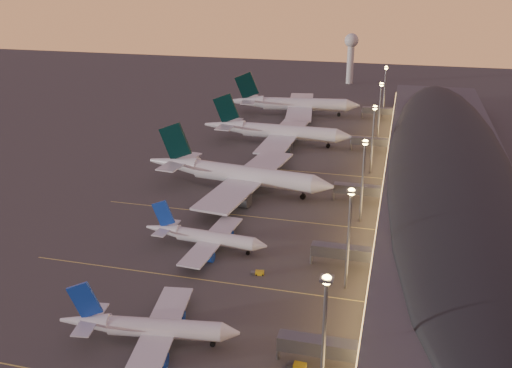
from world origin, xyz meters
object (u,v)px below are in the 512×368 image
at_px(baggage_tug_c, 258,273).
at_px(airliner_wide_near, 237,174).
at_px(airliner_narrow_south, 149,328).
at_px(airliner_narrow_north, 205,237).
at_px(airliner_wide_mid, 277,132).
at_px(baggage_tug_b, 297,366).
at_px(radar_tower, 351,50).
at_px(airliner_wide_far, 293,104).

bearing_deg(baggage_tug_c, airliner_wide_near, 100.84).
relative_size(airliner_narrow_south, airliner_wide_near, 0.55).
height_order(airliner_narrow_north, airliner_wide_mid, airliner_wide_mid).
xyz_separation_m(airliner_narrow_south, airliner_wide_near, (-6.84, 87.37, 2.16)).
relative_size(airliner_narrow_south, baggage_tug_b, 9.94).
bearing_deg(airliner_wide_mid, radar_tower, 84.87).
relative_size(airliner_narrow_south, airliner_wide_far, 0.54).
distance_m(airliner_narrow_south, airliner_wide_mid, 144.87).
xyz_separation_m(airliner_narrow_north, airliner_wide_mid, (-2.96, 101.98, 2.14)).
bearing_deg(airliner_wide_near, radar_tower, 92.14).
height_order(airliner_narrow_north, airliner_wide_far, airliner_wide_far).
bearing_deg(airliner_wide_far, baggage_tug_c, -90.14).
xyz_separation_m(airliner_narrow_north, baggage_tug_b, (33.86, -43.17, -2.79)).
distance_m(airliner_wide_near, baggage_tug_c, 59.25).
relative_size(airliner_wide_near, baggage_tug_c, 19.60).
distance_m(airliner_narrow_north, radar_tower, 249.74).
xyz_separation_m(airliner_wide_mid, baggage_tug_b, (36.82, -145.15, -4.93)).
distance_m(airliner_narrow_south, airliner_wide_far, 197.44).
xyz_separation_m(airliner_wide_near, baggage_tug_b, (37.73, -87.79, -5.14)).
xyz_separation_m(radar_tower, baggage_tug_b, (20.27, -291.85, -21.37)).
bearing_deg(airliner_wide_far, radar_tower, 69.90).
bearing_deg(airliner_wide_near, airliner_wide_mid, 96.12).
xyz_separation_m(airliner_wide_mid, baggage_tug_c, (20.54, -112.35, -4.98)).
distance_m(airliner_wide_far, baggage_tug_b, 201.71).
relative_size(airliner_wide_mid, baggage_tug_b, 17.36).
bearing_deg(airliner_narrow_north, airliner_narrow_south, -82.24).
relative_size(airliner_narrow_north, radar_tower, 1.10).
distance_m(airliner_wide_far, baggage_tug_c, 166.61).
xyz_separation_m(airliner_narrow_south, airliner_narrow_north, (-2.96, 42.75, -0.19)).
relative_size(airliner_wide_near, radar_tower, 2.11).
xyz_separation_m(airliner_wide_far, baggage_tug_b, (39.95, -197.64, -5.21)).
xyz_separation_m(airliner_narrow_north, airliner_wide_far, (-6.09, 154.47, 2.42)).
bearing_deg(baggage_tug_b, radar_tower, 96.92).
bearing_deg(airliner_narrow_south, baggage_tug_c, 57.17).
height_order(airliner_narrow_north, radar_tower, radar_tower).
distance_m(radar_tower, baggage_tug_c, 259.96).
bearing_deg(airliner_narrow_north, airliner_wide_far, 96.05).
xyz_separation_m(airliner_wide_near, baggage_tug_c, (21.45, -54.99, -5.19)).
height_order(airliner_narrow_north, airliner_wide_near, airliner_wide_near).
xyz_separation_m(radar_tower, baggage_tug_c, (3.99, -259.04, -21.42)).
distance_m(airliner_wide_near, airliner_wide_mid, 57.37).
bearing_deg(airliner_narrow_south, radar_tower, 79.37).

